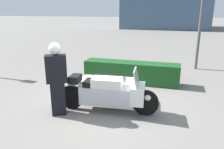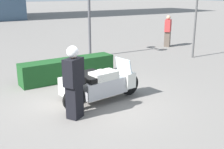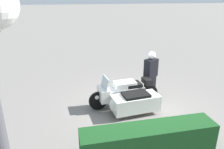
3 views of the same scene
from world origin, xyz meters
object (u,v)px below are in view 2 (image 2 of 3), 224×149
hedge_bush_curbside (68,69)px  traffic_light_near (196,13)px  police_motorcycle (97,83)px  pedestrian_bystander (168,31)px  officer_rider (74,81)px

hedge_bush_curbside → traffic_light_near: (6.29, -0.09, 1.70)m
police_motorcycle → pedestrian_bystander: pedestrian_bystander is taller
officer_rider → hedge_bush_curbside: (1.21, 2.96, -0.58)m
traffic_light_near → pedestrian_bystander: (0.96, 2.66, -1.20)m
officer_rider → traffic_light_near: 8.11m
police_motorcycle → officer_rider: officer_rider is taller
officer_rider → pedestrian_bystander: size_ratio=1.03×
hedge_bush_curbside → police_motorcycle: bearing=-92.4°
police_motorcycle → traffic_light_near: bearing=12.4°
police_motorcycle → hedge_bush_curbside: police_motorcycle is taller
traffic_light_near → hedge_bush_curbside: bearing=-9.6°
hedge_bush_curbside → pedestrian_bystander: size_ratio=1.94×
police_motorcycle → officer_rider: bearing=-149.6°
officer_rider → pedestrian_bystander: bearing=-85.9°
traffic_light_near → officer_rider: bearing=12.2°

